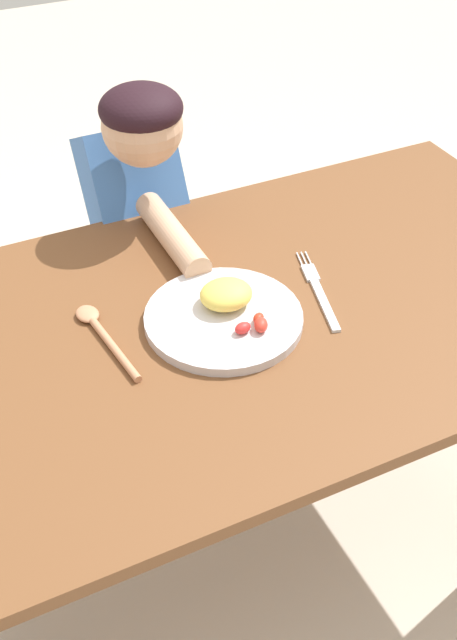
# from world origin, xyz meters

# --- Properties ---
(ground_plane) EXTENTS (8.00, 8.00, 0.00)m
(ground_plane) POSITION_xyz_m (0.00, 0.00, 0.00)
(ground_plane) COLOR beige
(dining_table) EXTENTS (1.38, 0.77, 0.71)m
(dining_table) POSITION_xyz_m (0.00, 0.00, 0.58)
(dining_table) COLOR brown
(dining_table) RESTS_ON ground_plane
(plate) EXTENTS (0.27, 0.27, 0.06)m
(plate) POSITION_xyz_m (-0.04, -0.01, 0.72)
(plate) COLOR silver
(plate) RESTS_ON dining_table
(fork) EXTENTS (0.08, 0.23, 0.01)m
(fork) POSITION_xyz_m (0.15, -0.01, 0.71)
(fork) COLOR silver
(fork) RESTS_ON dining_table
(spoon) EXTENTS (0.05, 0.22, 0.01)m
(spoon) POSITION_xyz_m (-0.24, 0.05, 0.72)
(spoon) COLOR tan
(spoon) RESTS_ON dining_table
(person) EXTENTS (0.19, 0.47, 0.99)m
(person) POSITION_xyz_m (-0.04, 0.46, 0.53)
(person) COLOR #475159
(person) RESTS_ON ground_plane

